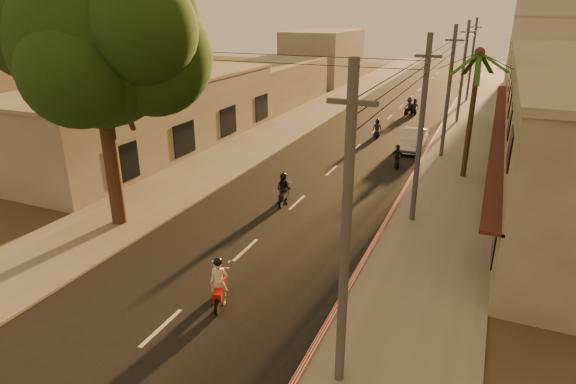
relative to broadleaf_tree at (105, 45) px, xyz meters
The scene contains 19 objects.
ground 10.96m from the broadleaf_tree, 17.97° to the right, with size 160.00×160.00×0.00m, color #383023.
road 20.84m from the broadleaf_tree, 69.68° to the left, with size 10.00×140.00×0.02m, color black.
sidewalk_right 24.26m from the broadleaf_tree, 51.68° to the left, with size 5.00×140.00×0.12m, color slate.
sidewalk_left 19.76m from the broadleaf_tree, 92.85° to the left, with size 5.00×140.00×0.12m, color slate.
curb_stripe 19.30m from the broadleaf_tree, 47.67° to the left, with size 0.20×60.00×0.20m, color red.
left_building 15.15m from the broadleaf_tree, 121.87° to the left, with size 8.20×24.20×5.20m.
broadleaf_tree is the anchor object (origin of this frame).
palm_tree 20.18m from the broadleaf_tree, 43.48° to the left, with size 5.00×5.00×8.20m.
utility_poles 22.06m from the broadleaf_tree, 54.34° to the left, with size 1.20×48.26×9.00m.
filler_right 47.87m from the broadleaf_tree, 64.31° to the left, with size 8.00×14.00×6.00m, color gray.
filler_left_near 33.30m from the broadleaf_tree, 103.06° to the left, with size 8.00×14.00×4.40m, color gray.
filler_left_far 50.64m from the broadleaf_tree, 98.43° to the left, with size 8.00×14.00×7.00m, color gray.
scooter_red 11.60m from the broadleaf_tree, 28.22° to the right, with size 1.03×1.82×1.88m.
scooter_mid_a 11.14m from the broadleaf_tree, 42.01° to the left, with size 1.01×1.83×1.80m.
scooter_mid_b 19.25m from the broadleaf_tree, 53.98° to the left, with size 1.03×1.59×1.57m.
scooter_far_a 24.01m from the broadleaf_tree, 71.32° to the left, with size 0.95×1.60×1.59m.
scooter_far_b 33.50m from the broadleaf_tree, 75.62° to the left, with size 1.50×1.71×1.77m.
parked_car 23.10m from the broadleaf_tree, 60.80° to the left, with size 1.74×4.69×1.53m, color #A5A8AE.
scooter_far_c 33.96m from the broadleaf_tree, 74.98° to the left, with size 1.02×1.58×1.60m.
Camera 1 is at (9.16, -14.60, 10.02)m, focal length 30.00 mm.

